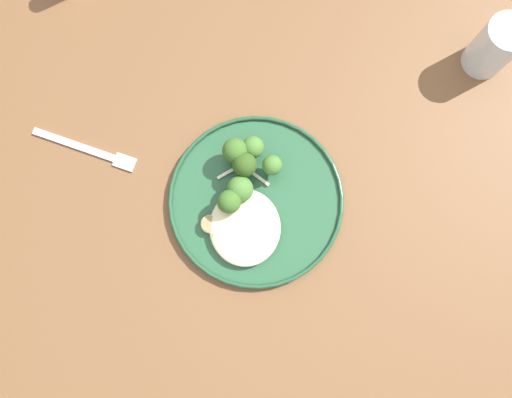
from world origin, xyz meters
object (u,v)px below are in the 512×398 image
object	(u,v)px
seared_scallop_half_hidden	(238,206)
broccoli_floret_near_rim	(272,165)
broccoli_floret_tall_stalk	(229,202)
seared_scallop_front_small	(210,224)
broccoli_floret_center_pile	(240,189)
dinner_plate	(256,200)
dinner_fork	(88,150)
seared_scallop_center_golden	(222,234)
seared_scallop_rear_pale	(242,226)
broccoli_floret_small_sprig	(244,165)
broccoli_floret_left_leaning	(253,148)
seared_scallop_large_seared	(265,212)
broccoli_floret_split_head	(235,151)
water_glass	(493,49)
seared_scallop_on_noodles	(253,219)

from	to	relation	value
seared_scallop_half_hidden	broccoli_floret_near_rim	bearing A→B (deg)	135.68
broccoli_floret_tall_stalk	seared_scallop_front_small	bearing A→B (deg)	-47.70
broccoli_floret_center_pile	dinner_plate	bearing A→B (deg)	63.15
dinner_fork	seared_scallop_center_golden	bearing A→B (deg)	55.25
seared_scallop_rear_pale	broccoli_floret_small_sprig	distance (m)	0.10
broccoli_floret_left_leaning	dinner_fork	distance (m)	0.28
dinner_plate	broccoli_floret_left_leaning	size ratio (longest dim) A/B	5.40
seared_scallop_front_small	broccoli_floret_near_rim	size ratio (longest dim) A/B	0.58
dinner_fork	seared_scallop_half_hidden	bearing A→B (deg)	66.29
seared_scallop_center_golden	seared_scallop_large_seared	size ratio (longest dim) A/B	0.93
seared_scallop_half_hidden	broccoli_floret_small_sprig	distance (m)	0.07
seared_scallop_large_seared	broccoli_floret_center_pile	bearing A→B (deg)	-131.90
broccoli_floret_split_head	dinner_plate	bearing A→B (deg)	22.42
seared_scallop_center_golden	dinner_fork	distance (m)	0.27
seared_scallop_half_hidden	water_glass	xyz separation A→B (m)	(-0.24, 0.44, 0.02)
broccoli_floret_split_head	seared_scallop_rear_pale	bearing A→B (deg)	2.61
dinner_plate	broccoli_floret_center_pile	xyz separation A→B (m)	(-0.01, -0.03, 0.03)
seared_scallop_center_golden	seared_scallop_large_seared	xyz separation A→B (m)	(-0.03, 0.07, -0.00)
seared_scallop_center_golden	water_glass	distance (m)	0.55
seared_scallop_rear_pale	water_glass	size ratio (longest dim) A/B	0.31
seared_scallop_large_seared	seared_scallop_rear_pale	bearing A→B (deg)	-60.79
broccoli_floret_split_head	broccoli_floret_tall_stalk	world-z (taller)	broccoli_floret_split_head
broccoli_floret_center_pile	seared_scallop_on_noodles	bearing A→B (deg)	22.96
dinner_plate	seared_scallop_large_seared	world-z (taller)	seared_scallop_large_seared
broccoli_floret_center_pile	broccoli_floret_split_head	bearing A→B (deg)	-174.90
broccoli_floret_left_leaning	seared_scallop_on_noodles	bearing A→B (deg)	-2.32
broccoli_floret_left_leaning	dinner_fork	xyz separation A→B (m)	(-0.02, -0.28, -0.04)
seared_scallop_half_hidden	seared_scallop_large_seared	xyz separation A→B (m)	(0.01, 0.04, -0.00)
seared_scallop_front_small	broccoli_floret_center_pile	xyz separation A→B (m)	(-0.05, 0.05, 0.02)
broccoli_floret_small_sprig	broccoli_floret_near_rim	xyz separation A→B (m)	(0.00, 0.04, -0.01)
broccoli_floret_small_sprig	seared_scallop_on_noodles	bearing A→B (deg)	7.16
broccoli_floret_split_head	broccoli_floret_left_leaning	distance (m)	0.03
dinner_plate	broccoli_floret_near_rim	world-z (taller)	broccoli_floret_near_rim
dinner_fork	broccoli_floret_tall_stalk	bearing A→B (deg)	65.48
broccoli_floret_split_head	dinner_fork	size ratio (longest dim) A/B	0.34
broccoli_floret_split_head	broccoli_floret_tall_stalk	xyz separation A→B (m)	(0.08, -0.01, -0.00)
seared_scallop_large_seared	dinner_fork	world-z (taller)	seared_scallop_large_seared
dinner_plate	seared_scallop_rear_pale	size ratio (longest dim) A/B	8.87
seared_scallop_half_hidden	seared_scallop_front_small	bearing A→B (deg)	-58.00
seared_scallop_rear_pale	broccoli_floret_small_sprig	bearing A→B (deg)	174.68
seared_scallop_rear_pale	broccoli_floret_center_pile	xyz separation A→B (m)	(-0.06, 0.00, 0.02)
seared_scallop_rear_pale	seared_scallop_large_seared	size ratio (longest dim) A/B	0.93
seared_scallop_rear_pale	seared_scallop_center_golden	size ratio (longest dim) A/B	1.00
seared_scallop_large_seared	broccoli_floret_near_rim	xyz separation A→B (m)	(-0.07, 0.01, 0.02)
broccoli_floret_near_rim	broccoli_floret_small_sprig	bearing A→B (deg)	-90.97
broccoli_floret_small_sprig	water_glass	distance (m)	0.46
dinner_plate	seared_scallop_center_golden	world-z (taller)	seared_scallop_center_golden
seared_scallop_front_small	dinner_fork	size ratio (longest dim) A/B	0.16
dinner_plate	broccoli_floret_small_sprig	distance (m)	0.07
dinner_plate	water_glass	xyz separation A→B (m)	(-0.23, 0.41, 0.04)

